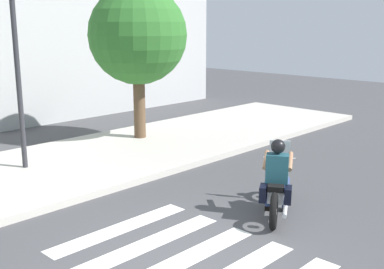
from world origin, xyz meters
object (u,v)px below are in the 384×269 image
tree_near_rack (138,36)px  rider (277,171)px  motorcycle (277,189)px  street_lamp (17,64)px

tree_near_rack → rider: bearing=-107.2°
motorcycle → street_lamp: size_ratio=0.45×
motorcycle → tree_near_rack: (1.83, 6.08, 2.65)m
rider → street_lamp: street_lamp is taller
motorcycle → rider: size_ratio=1.33×
motorcycle → tree_near_rack: size_ratio=0.42×
tree_near_rack → street_lamp: bearing=-174.1°
motorcycle → street_lamp: (-2.05, 5.68, 2.11)m
rider → motorcycle: bearing=28.1°
street_lamp → tree_near_rack: 3.94m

